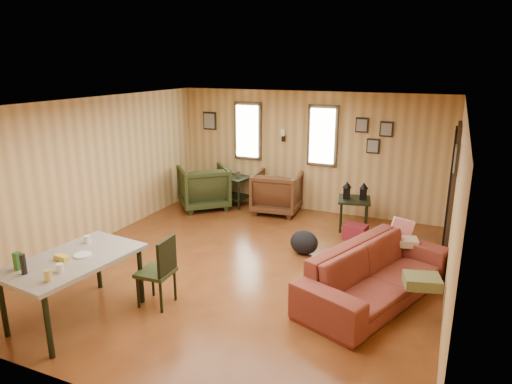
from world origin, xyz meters
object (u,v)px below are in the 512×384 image
Objects in this scene: sofa at (377,265)px; dining_table at (72,264)px; end_table at (234,186)px; side_table at (355,197)px; recliner_brown at (277,190)px; recliner_green at (203,185)px.

sofa is 1.47× the size of dining_table.
side_table reaches higher than end_table.
side_table is (1.62, -0.36, 0.15)m from recliner_brown.
recliner_brown is 0.57× the size of dining_table.
recliner_brown is 1.00m from end_table.
end_table is (-0.99, 0.08, -0.03)m from recliner_brown.
recliner_brown is 4.73m from dining_table.
dining_table is at bearing 75.49° from recliner_brown.
side_table is at bearing -9.55° from end_table.
sofa is at bearing 105.75° from recliner_green.
recliner_green reaches higher than recliner_brown.
recliner_green is (-3.92, 2.45, 0.02)m from sofa.
recliner_brown is at bearing -4.50° from end_table.
recliner_brown is at bearing 167.42° from side_table.
dining_table is (0.77, -4.34, 0.22)m from recliner_green.
end_table is 0.47× the size of dining_table.
end_table is 2.66m from side_table.
dining_table is (0.25, -4.75, 0.28)m from end_table.
end_table is 0.85× the size of side_table.
recliner_brown is at bearing 62.60° from sofa.
recliner_green is 3.13m from side_table.
recliner_green is at bearing 6.68° from recliner_brown.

